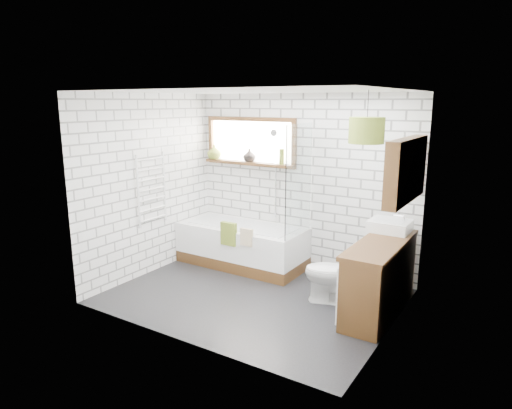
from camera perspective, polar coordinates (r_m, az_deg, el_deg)
The scene contains 22 objects.
floor at distance 5.84m, azimuth -0.42°, elevation -11.43°, with size 3.40×2.60×0.01m, color black.
ceiling at distance 5.32m, azimuth -0.46°, elevation 14.04°, with size 3.40×2.60×0.01m, color white.
wall_back at distance 6.56m, azimuth 5.71°, elevation 2.73°, with size 3.40×0.01×2.50m, color white.
wall_front at distance 4.43m, azimuth -9.57°, elevation -2.29°, with size 3.40×0.01×2.50m, color white.
wall_left at distance 6.50m, azimuth -13.22°, elevation 2.36°, with size 0.01×2.60×2.50m, color white.
wall_right at distance 4.77m, azimuth 17.10°, elevation -1.60°, with size 0.01×2.60×2.50m, color white.
window at distance 6.87m, azimuth -0.77°, elevation 7.87°, with size 1.52×0.16×0.68m, color #3C2310.
towel_radiator at distance 6.48m, azimuth -12.91°, elevation 1.89°, with size 0.06×0.52×1.00m, color white.
mirror_cabinet at distance 5.29m, azimuth 18.22°, elevation 4.12°, with size 0.16×1.20×0.70m, color #3C2310.
shower_riser at distance 6.69m, azimuth 2.49°, elevation 3.84°, with size 0.02×0.02×1.30m, color silver.
bathtub at distance 6.80m, azimuth -1.76°, elevation -5.07°, with size 1.87×0.83×0.61m, color white.
shower_screen at distance 6.10m, azimuth 5.36°, elevation 2.99°, with size 0.02×0.72×1.50m, color white.
towel_green at distance 6.37m, azimuth -3.43°, elevation -3.69°, with size 0.24×0.07×0.33m, color olive.
towel_beige at distance 6.20m, azimuth -1.18°, elevation -4.11°, with size 0.18×0.05×0.24m, color tan.
vanity at distance 5.46m, azimuth 15.21°, elevation -8.81°, with size 0.47×1.47×0.84m, color #3C2310.
basin at distance 5.78m, azimuth 16.40°, elevation -2.56°, with size 0.47×0.41×0.14m, color white.
tap at distance 5.73m, azimuth 17.98°, elevation -2.12°, with size 0.03×0.03×0.17m, color silver.
toilet at distance 5.62m, azimuth 9.85°, elevation -8.46°, with size 0.72×0.41×0.74m, color white.
vase_olive at distance 7.24m, azimuth -5.25°, elevation 6.41°, with size 0.21×0.21×0.22m, color olive.
vase_dark at distance 6.86m, azimuth -0.84°, elevation 6.00°, with size 0.19×0.19×0.20m, color black.
bottle at distance 6.58m, azimuth 3.23°, elevation 5.81°, with size 0.07×0.07×0.22m, color olive.
pendant at distance 4.81m, azimuth 13.66°, elevation 8.99°, with size 0.36×0.36×0.26m, color olive.
Camera 1 is at (2.87, -4.48, 2.39)m, focal length 32.00 mm.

